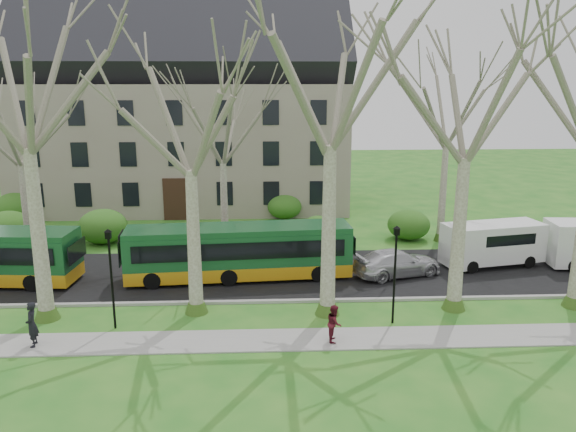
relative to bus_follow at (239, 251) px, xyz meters
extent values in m
plane|color=#236B1E|center=(0.90, -4.89, -1.52)|extent=(120.00, 120.00, 0.00)
cube|color=gray|center=(0.90, -7.39, -1.49)|extent=(70.00, 2.00, 0.06)
cube|color=black|center=(0.90, 0.61, -1.49)|extent=(80.00, 8.00, 0.06)
cube|color=#A5A39E|center=(0.90, -3.39, -1.45)|extent=(80.00, 0.25, 0.14)
cube|color=gray|center=(-5.10, 19.11, 3.48)|extent=(26.00, 12.00, 10.00)
cylinder|color=black|center=(-5.10, -5.89, 0.48)|extent=(0.10, 0.10, 4.00)
cube|color=black|center=(-5.10, -5.89, 2.63)|extent=(0.22, 0.22, 0.30)
cylinder|color=black|center=(6.90, -5.89, 0.48)|extent=(0.10, 0.10, 4.00)
cube|color=black|center=(6.90, -5.89, 2.63)|extent=(0.22, 0.22, 0.30)
ellipsoid|color=#1E5E1A|center=(-15.10, 7.11, -0.52)|extent=(2.60, 2.60, 2.00)
ellipsoid|color=#1E5E1A|center=(-9.10, 7.11, -0.52)|extent=(2.60, 2.60, 2.00)
ellipsoid|color=#1E5E1A|center=(4.90, 7.11, -0.52)|extent=(2.60, 2.60, 2.00)
ellipsoid|color=#1E5E1A|center=(10.90, 7.11, -0.52)|extent=(2.60, 2.60, 2.00)
ellipsoid|color=#1E5E1A|center=(-17.10, 13.11, -0.52)|extent=(2.60, 2.60, 2.00)
ellipsoid|color=#1E5E1A|center=(2.90, 13.11, -0.52)|extent=(2.60, 2.60, 2.00)
imported|color=silver|center=(8.46, 0.02, -0.76)|extent=(5.25, 3.40, 1.41)
imported|color=black|center=(-7.88, -7.52, -0.55)|extent=(0.55, 0.74, 1.83)
imported|color=#54131F|center=(4.12, -7.59, -0.70)|extent=(0.66, 0.80, 1.53)
camera|label=1|loc=(1.32, -28.41, 8.88)|focal=35.00mm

